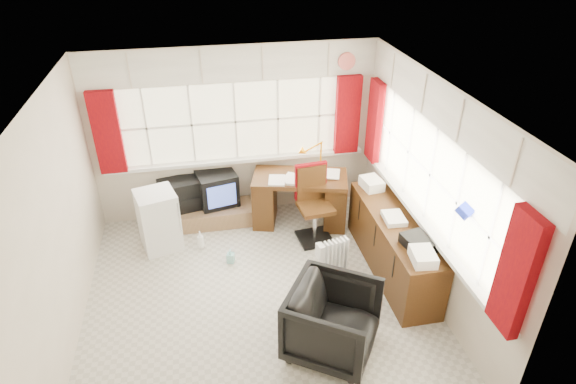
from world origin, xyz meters
name	(u,v)px	position (x,y,z in m)	size (l,w,h in m)	color
ground	(259,297)	(0.00, 0.00, 0.00)	(4.00, 4.00, 0.00)	beige
room_walls	(254,188)	(0.00, 0.00, 1.50)	(4.00, 4.00, 4.00)	beige
window_back	(238,155)	(0.00, 1.94, 0.95)	(3.70, 0.12, 3.60)	#F7F0C4
window_right	(422,213)	(1.94, 0.00, 0.95)	(0.12, 3.70, 3.60)	#F7F0C4
curtains	(319,148)	(0.92, 0.93, 1.46)	(3.83, 3.83, 1.15)	#910709
overhead_cabinets	(324,83)	(0.98, 0.98, 2.25)	(3.98, 3.98, 0.48)	white
desk	(300,197)	(0.82, 1.48, 0.42)	(1.44, 0.97, 0.79)	#523013
desk_lamp	(321,149)	(1.16, 1.64, 1.07)	(0.19, 0.17, 0.45)	#F0A60A
task_chair	(313,200)	(0.92, 1.13, 0.58)	(0.50, 0.52, 1.08)	black
office_chair	(333,321)	(0.64, -0.92, 0.39)	(0.84, 0.87, 0.79)	black
radiator	(333,262)	(0.97, 0.19, 0.22)	(0.39, 0.22, 0.55)	white
credenza	(393,244)	(1.73, 0.20, 0.39)	(0.50, 2.00, 0.85)	#523013
file_tray	(418,243)	(1.75, -0.36, 0.81)	(0.28, 0.36, 0.12)	black
tv_bench	(205,216)	(-0.55, 1.72, 0.12)	(1.40, 0.50, 0.25)	#9A6F4D
crt_tv	(217,188)	(-0.34, 1.85, 0.50)	(0.63, 0.60, 0.49)	black
hifi_stack	(180,195)	(-0.87, 1.81, 0.46)	(0.69, 0.51, 0.44)	black
mini_fridge	(159,220)	(-1.16, 1.27, 0.42)	(0.61, 0.61, 0.84)	white
spray_bottle_a	(200,240)	(-0.64, 1.12, 0.13)	(0.10, 0.10, 0.26)	white
spray_bottle_b	(230,256)	(-0.27, 0.73, 0.10)	(0.09, 0.09, 0.20)	#9AE5E2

